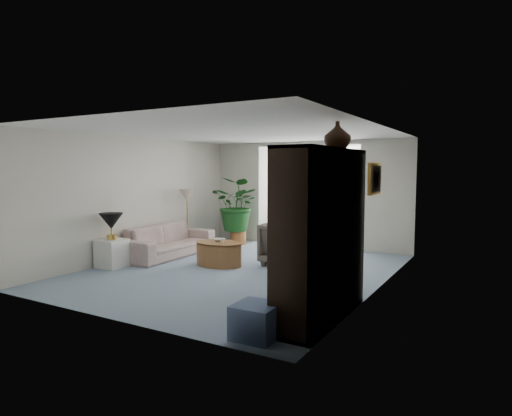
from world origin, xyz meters
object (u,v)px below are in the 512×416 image
Objects in this scene: coffee_cup at (222,241)px; wingback_chair at (288,243)px; floor_lamp at (187,195)px; sunroom_chair_blue at (351,226)px; cabinet_urn at (337,136)px; table_lamp at (111,221)px; entertainment_cabinet at (322,234)px; coffee_table at (219,254)px; plant_pot at (238,237)px; end_table at (112,253)px; sofa at (168,241)px; framed_picture at (376,179)px; ottoman at (256,321)px; sunroom_chair_maroon at (297,225)px; coffee_bowl at (220,240)px; sunroom_table at (333,225)px; side_table_dark at (327,249)px.

wingback_chair is at bearing 41.71° from coffee_cup.
floor_lamp is 4.26m from sunroom_chair_blue.
sunroom_chair_blue is at bearing 105.61° from cabinet_urn.
entertainment_cabinet reaches higher than table_lamp.
coffee_table is (1.62, -1.08, -1.02)m from floor_lamp.
table_lamp is at bearing -101.35° from plant_pot.
end_table is at bearing 90.00° from table_lamp.
sofa is at bearing -103.28° from plant_pot.
cabinet_urn is 5.62m from plant_pot.
framed_picture reaches higher than ottoman.
entertainment_cabinet reaches higher than end_table.
coffee_cup is (0.15, -0.10, 0.27)m from coffee_table.
sunroom_chair_maroon is (-3.00, 5.37, -1.95)m from cabinet_urn.
table_lamp reaches higher than coffee_bowl.
cabinet_urn is (0.00, 0.50, 1.23)m from entertainment_cabinet.
sunroom_chair_blue reaches higher than sunroom_table.
side_table_dark is at bearing -0.48° from floor_lamp.
wingback_chair is 2.58m from plant_pot.
side_table_dark is (3.46, 2.17, 0.05)m from end_table.
wingback_chair is (1.10, 0.75, 0.19)m from coffee_table.
coffee_table is at bearing 34.11° from table_lamp.
sunroom_chair_maroon reaches higher than sunroom_table.
cabinet_urn reaches higher than entertainment_cabinet.
sunroom_table is (-2.25, 6.12, -2.00)m from cabinet_urn.
sofa is at bearing 142.21° from ottoman.
framed_picture is 1.70m from entertainment_cabinet.
sofa is at bearing 81.57° from end_table.
sunroom_chair_maroon is at bearing 111.04° from ottoman.
sofa is at bearing 150.22° from sunroom_chair_blue.
plant_pot is (-3.79, 3.57, -2.12)m from cabinet_urn.
framed_picture is 1.23m from cabinet_urn.
coffee_cup is 4.91m from sunroom_table.
sofa is 6.30× the size of floor_lamp.
plant_pot is 0.56× the size of sunroom_chair_maroon.
table_lamp is (-4.70, -0.85, -0.83)m from framed_picture.
floor_lamp reaches higher than sunroom_chair_maroon.
coffee_bowl is 3.49m from entertainment_cabinet.
cabinet_urn is at bearing -25.32° from coffee_table.
sunroom_chair_blue is at bearing 96.20° from sunroom_chair_maroon.
wingback_chair is at bearing 129.43° from cabinet_urn.
plant_pot is at bearing 124.15° from ottoman.
coffee_bowl is (1.57, -0.98, -0.77)m from floor_lamp.
side_table_dark reaches higher than coffee_cup.
end_table is (-0.20, -1.35, -0.07)m from sofa.
sofa is at bearing 81.57° from table_lamp.
sunroom_chair_maroon reaches higher than side_table_dark.
coffee_bowl is at bearing 130.67° from ottoman.
coffee_bowl reaches higher than ottoman.
sunroom_chair_maroon is at bearing 94.72° from coffee_cup.
side_table_dark reaches higher than coffee_table.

